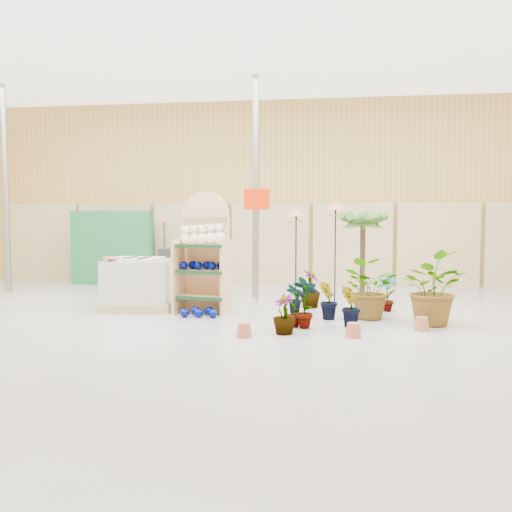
{
  "coord_description": "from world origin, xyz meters",
  "views": [
    {
      "loc": [
        1.7,
        -8.0,
        1.68
      ],
      "look_at": [
        0.3,
        1.5,
        1.0
      ],
      "focal_mm": 40.0,
      "sensor_mm": 36.0,
      "label": 1
    }
  ],
  "objects": [
    {
      "name": "room",
      "position": [
        0.0,
        0.91,
        2.21
      ],
      "size": [
        15.2,
        12.1,
        4.7
      ],
      "color": "gray",
      "rests_on": "ground"
    },
    {
      "name": "display_shelf",
      "position": [
        -0.64,
        1.64,
        0.96
      ],
      "size": [
        0.96,
        0.69,
        2.1
      ],
      "rotation": [
        0.0,
        0.0,
        -0.16
      ],
      "color": "tan",
      "rests_on": "ground"
    },
    {
      "name": "teddy_bears",
      "position": [
        -0.6,
        1.54,
        1.33
      ],
      "size": [
        0.78,
        0.22,
        0.34
      ],
      "color": "white",
      "rests_on": "display_shelf"
    },
    {
      "name": "gazing_balls_shelf",
      "position": [
        -0.64,
        1.52,
        0.83
      ],
      "size": [
        0.77,
        0.26,
        0.15
      ],
      "color": "#00086B",
      "rests_on": "display_shelf"
    },
    {
      "name": "gazing_balls_floor",
      "position": [
        -0.59,
        1.15,
        0.07
      ],
      "size": [
        0.63,
        0.39,
        0.15
      ],
      "color": "#00086B",
      "rests_on": "ground"
    },
    {
      "name": "pallet_stack",
      "position": [
        -1.89,
        1.76,
        0.45
      ],
      "size": [
        1.4,
        1.22,
        0.93
      ],
      "rotation": [
        0.0,
        0.0,
        0.15
      ],
      "color": "tan",
      "rests_on": "ground"
    },
    {
      "name": "charcoal_planters",
      "position": [
        -1.75,
        3.5,
        0.5
      ],
      "size": [
        0.5,
        0.5,
        1.0
      ],
      "color": "black",
      "rests_on": "ground"
    },
    {
      "name": "trellis_stock",
      "position": [
        -3.8,
        5.2,
        0.9
      ],
      "size": [
        2.0,
        0.3,
        1.8
      ],
      "primitive_type": "cube",
      "color": "#1E6737",
      "rests_on": "ground"
    },
    {
      "name": "offer_sign",
      "position": [
        0.1,
        2.98,
        1.57
      ],
      "size": [
        0.5,
        0.08,
        2.2
      ],
      "color": "gray",
      "rests_on": "ground"
    },
    {
      "name": "bird_table_front",
      "position": [
        0.97,
        1.55,
        1.68
      ],
      "size": [
        0.34,
        0.34,
        1.82
      ],
      "color": "black",
      "rests_on": "ground"
    },
    {
      "name": "bird_table_right",
      "position": [
        1.62,
        1.95,
        1.78
      ],
      "size": [
        0.34,
        0.34,
        1.92
      ],
      "color": "black",
      "rests_on": "ground"
    },
    {
      "name": "bird_table_back",
      "position": [
        -2.39,
        4.92,
        1.55
      ],
      "size": [
        0.34,
        0.34,
        1.68
      ],
      "color": "black",
      "rests_on": "ground"
    },
    {
      "name": "palm",
      "position": [
        2.13,
        2.85,
        1.59
      ],
      "size": [
        0.7,
        0.7,
        1.85
      ],
      "color": "#3B241A",
      "rests_on": "ground"
    },
    {
      "name": "potted_plant_0",
      "position": [
        1.05,
        0.51,
        0.33
      ],
      "size": [
        0.42,
        0.41,
        0.66
      ],
      "primitive_type": "imported",
      "rotation": [
        0.0,
        0.0,
        2.4
      ],
      "color": "#336320",
      "rests_on": "ground"
    },
    {
      "name": "potted_plant_1",
      "position": [
        1.53,
        1.18,
        0.32
      ],
      "size": [
        0.3,
        0.36,
        0.64
      ],
      "primitive_type": "imported",
      "rotation": [
        0.0,
        0.0,
        4.76
      ],
      "color": "#336320",
      "rests_on": "ground"
    },
    {
      "name": "potted_plant_2",
      "position": [
        2.14,
        1.36,
        0.49
      ],
      "size": [
        1.12,
        1.07,
        0.97
      ],
      "primitive_type": "imported",
      "rotation": [
        0.0,
        0.0,
        2.67
      ],
      "color": "#336320",
      "rests_on": "ground"
    },
    {
      "name": "potted_plant_4",
      "position": [
        2.53,
        2.15,
        0.33
      ],
      "size": [
        0.41,
        0.36,
        0.66
      ],
      "primitive_type": "imported",
      "rotation": [
        0.0,
        0.0,
        5.88
      ],
      "color": "#336320",
      "rests_on": "ground"
    },
    {
      "name": "potted_plant_5",
      "position": [
        0.93,
        1.69,
        0.26
      ],
      "size": [
        0.34,
        0.37,
        0.53
      ],
      "primitive_type": "imported",
      "rotation": [
        0.0,
        0.0,
        4.23
      ],
      "color": "#336320",
      "rests_on": "ground"
    },
    {
      "name": "potted_plant_7",
      "position": [
        0.93,
        -0.02,
        0.29
      ],
      "size": [
        0.46,
        0.46,
        0.58
      ],
      "primitive_type": "imported",
      "rotation": [
        0.0,
        0.0,
        5.55
      ],
      "color": "#336320",
      "rests_on": "ground"
    },
    {
      "name": "potted_plant_8",
      "position": [
        1.21,
        0.43,
        0.4
      ],
      "size": [
        0.5,
        0.46,
        0.79
      ],
      "primitive_type": "imported",
      "rotation": [
        0.0,
        0.0,
        2.61
      ],
      "color": "#336320",
      "rests_on": "ground"
    },
    {
      "name": "potted_plant_9",
      "position": [
        1.88,
        0.61,
        0.32
      ],
      "size": [
        0.31,
        0.38,
        0.64
      ],
      "primitive_type": "imported",
      "rotation": [
        0.0,
        0.0,
        4.8
      ],
      "color": "#336320",
      "rests_on": "ground"
    },
    {
      "name": "potted_plant_10",
      "position": [
        3.07,
        1.0,
        0.57
      ],
      "size": [
        1.13,
        1.23,
        1.14
      ],
      "primitive_type": "imported",
      "rotation": [
        0.0,
        0.0,
        1.84
      ],
      "color": "#336320",
      "rests_on": "ground"
    },
    {
      "name": "potted_plant_11",
      "position": [
        1.17,
        2.4,
        0.35
      ],
      "size": [
        0.44,
        0.44,
        0.7
      ],
      "primitive_type": "imported",
      "rotation": [
        0.0,
        0.0,
        1.45
      ],
      "color": "#336320",
      "rests_on": "ground"
    }
  ]
}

